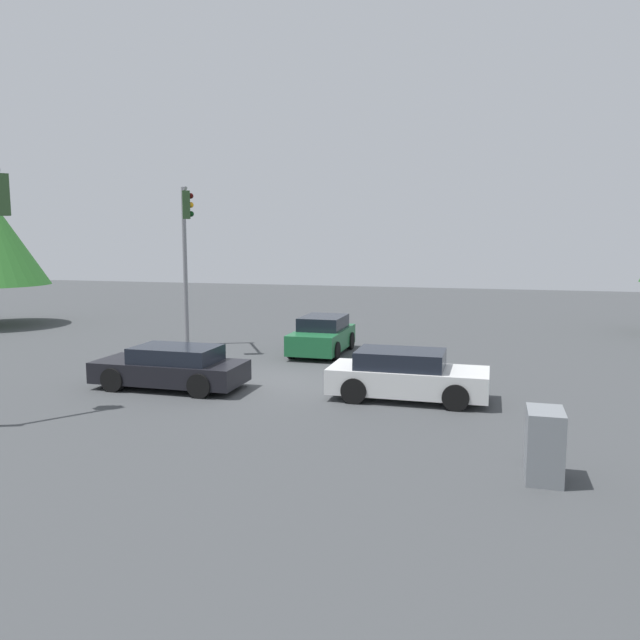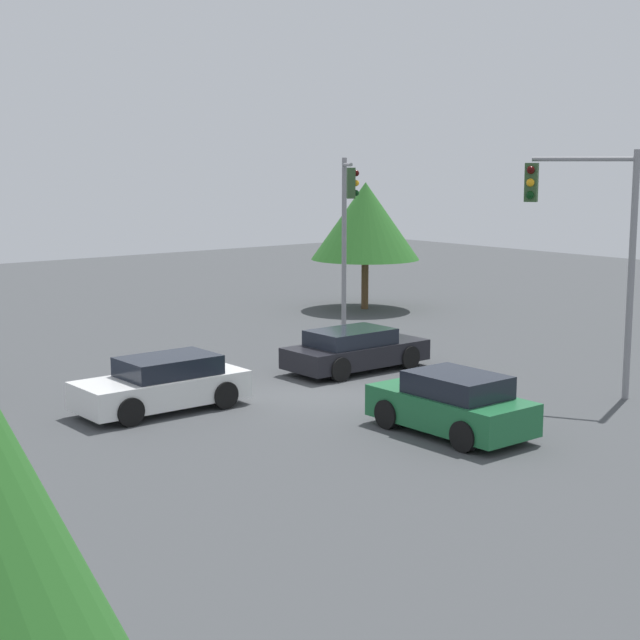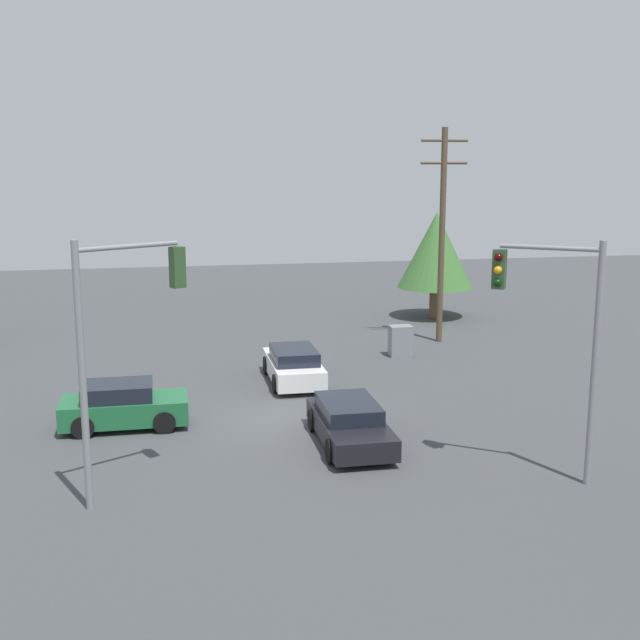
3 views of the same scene
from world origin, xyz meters
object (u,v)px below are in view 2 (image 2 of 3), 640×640
at_px(sedan_dark, 355,350).
at_px(traffic_signal_cross, 592,232).
at_px(sedan_green, 452,404).
at_px(sedan_white, 163,384).
at_px(traffic_signal_main, 347,217).

relative_size(sedan_dark, traffic_signal_cross, 0.68).
distance_m(sedan_green, sedan_white, 7.49).
distance_m(sedan_dark, traffic_signal_main, 7.00).
height_order(sedan_dark, traffic_signal_cross, traffic_signal_cross).
xyz_separation_m(sedan_dark, sedan_white, (-0.58, 7.05, 0.04)).
bearing_deg(traffic_signal_cross, traffic_signal_main, -34.34).
bearing_deg(sedan_dark, traffic_signal_cross, 23.22).
distance_m(sedan_green, traffic_signal_cross, 6.81).
height_order(sedan_green, sedan_white, sedan_green).
distance_m(sedan_dark, traffic_signal_cross, 8.00).
bearing_deg(sedan_dark, sedan_green, -23.04).
relative_size(sedan_green, sedan_white, 0.90).
xyz_separation_m(sedan_dark, traffic_signal_main, (4.66, -3.65, 3.73)).
height_order(sedan_green, sedan_dark, sedan_green).
xyz_separation_m(sedan_white, traffic_signal_main, (5.24, -10.70, 3.68)).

